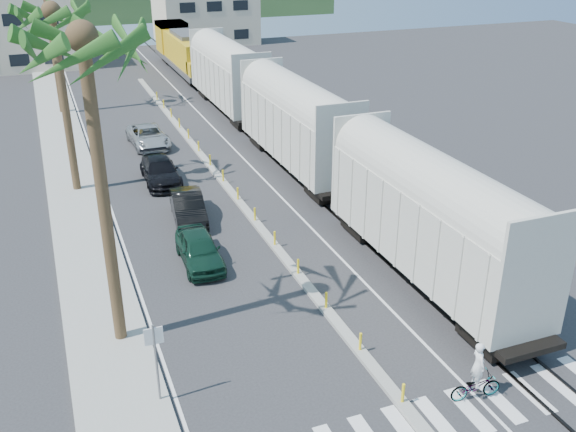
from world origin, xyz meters
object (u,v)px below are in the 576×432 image
(car_lead, at_px, (199,249))
(car_second, at_px, (188,207))
(cyclist, at_px, (476,381))
(street_sign, at_px, (155,353))

(car_lead, relative_size, car_second, 0.94)
(cyclist, bearing_deg, car_second, 24.09)
(car_second, bearing_deg, cyclist, -66.16)
(street_sign, bearing_deg, car_second, 73.03)
(car_lead, bearing_deg, cyclist, -61.51)
(car_lead, distance_m, cyclist, 13.75)
(car_second, bearing_deg, car_lead, -91.32)
(street_sign, height_order, car_lead, street_sign)
(street_sign, distance_m, cyclist, 10.40)
(car_lead, distance_m, car_second, 4.90)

